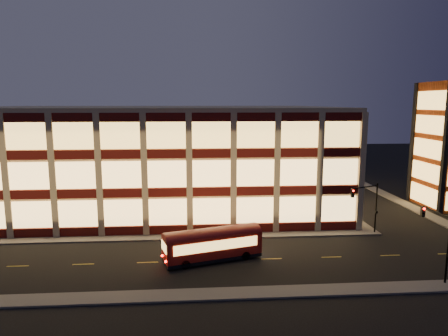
{
  "coord_description": "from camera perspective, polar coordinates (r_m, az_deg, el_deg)",
  "views": [
    {
      "loc": [
        2.63,
        -42.57,
        15.1
      ],
      "look_at": [
        6.37,
        8.0,
        6.76
      ],
      "focal_mm": 32.0,
      "sensor_mm": 36.0,
      "label": 1
    }
  ],
  "objects": [
    {
      "name": "office_building",
      "position": [
        60.25,
        -9.48,
        1.73
      ],
      "size": [
        50.45,
        30.45,
        14.5
      ],
      "color": "tan",
      "rests_on": "ground"
    },
    {
      "name": "sidewalk_office_south",
      "position": [
        46.43,
        -11.13,
        -9.72
      ],
      "size": [
        54.0,
        2.0,
        0.15
      ],
      "primitive_type": "cube",
      "color": "#514F4C",
      "rests_on": "ground"
    },
    {
      "name": "trolley_bus",
      "position": [
        39.06,
        -1.65,
        -10.61
      ],
      "size": [
        9.72,
        4.98,
        3.2
      ],
      "rotation": [
        0.0,
        0.0,
        0.29
      ],
      "color": "#8F0E07",
      "rests_on": "ground"
    },
    {
      "name": "sidewalk_tower_west",
      "position": [
        68.98,
        23.0,
        -4.0
      ],
      "size": [
        2.0,
        30.0,
        0.15
      ],
      "primitive_type": "cube",
      "color": "#514F4C",
      "rests_on": "ground"
    },
    {
      "name": "sidewalk_near",
      "position": [
        33.27,
        -8.72,
        -17.62
      ],
      "size": [
        100.0,
        2.0,
        0.15
      ],
      "primitive_type": "cube",
      "color": "#514F4C",
      "rests_on": "ground"
    },
    {
      "name": "traffic_signal_far",
      "position": [
        48.33,
        19.85,
        -4.36
      ],
      "size": [
        3.79,
        1.87,
        6.0
      ],
      "color": "black",
      "rests_on": "ground"
    },
    {
      "name": "sidewalk_office_east",
      "position": [
        64.72,
        14.28,
        -4.38
      ],
      "size": [
        2.0,
        30.0,
        0.15
      ],
      "primitive_type": "cube",
      "color": "#514F4C",
      "rests_on": "ground"
    },
    {
      "name": "ground",
      "position": [
        45.24,
        -7.44,
        -10.24
      ],
      "size": [
        200.0,
        200.0,
        0.0
      ],
      "primitive_type": "plane",
      "color": "black",
      "rests_on": "ground"
    },
    {
      "name": "traffic_signal_near",
      "position": [
        39.37,
        28.3,
        -7.99
      ],
      "size": [
        0.32,
        4.45,
        6.0
      ],
      "color": "black",
      "rests_on": "ground"
    }
  ]
}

